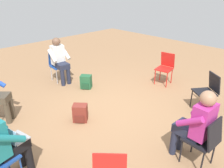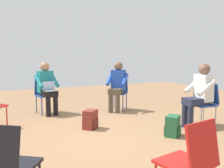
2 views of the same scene
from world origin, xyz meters
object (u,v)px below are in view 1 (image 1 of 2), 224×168
Objects in this scene: chair_east at (165,66)px; person_with_laptop at (2,140)px; backpack_near_laptop_user at (86,83)px; backpack_by_empty_chair at (80,114)px; person_in_white at (59,58)px; chair_southeast at (208,90)px; chair_south at (205,139)px; person_in_magenta at (196,123)px; chair_north at (57,64)px.

person_with_laptop is (-4.39, -0.35, 0.20)m from chair_east.
backpack_by_empty_chair is at bearing -132.79° from backpack_near_laptop_user.
person_in_white reaches higher than backpack_by_empty_chair.
chair_southeast is 3.94m from person_with_laptop.
backpack_by_empty_chair is (-2.80, 0.14, -0.34)m from chair_east.
person_in_white is at bearing 90.08° from chair_south.
chair_south is 2.36× the size of backpack_by_empty_chair.
person_with_laptop is at bearing 146.99° from person_in_magenta.
chair_southeast is at bearing -66.88° from backpack_near_laptop_user.
chair_east is at bearing 46.69° from chair_south.
backpack_by_empty_chair is (-0.56, 2.25, -0.34)m from chair_south.
chair_south is 0.69× the size of person_in_magenta.
chair_southeast is (1.63, 0.67, 0.00)m from chair_south.
chair_southeast is 0.69× the size of person_in_white.
chair_north is 2.36× the size of backpack_by_empty_chair.
person_in_magenta reaches higher than chair_southeast.
backpack_near_laptop_user is at bearing 44.59° from chair_east.
chair_south and chair_north have the same top height.
chair_east is at bearing 138.68° from person_in_white.
person_with_laptop is 3.44× the size of backpack_by_empty_chair.
chair_east is 0.69× the size of person_with_laptop.
backpack_near_laptop_user is at bearing 107.44° from chair_north.
backpack_near_laptop_user is at bearing 85.36° from chair_south.
person_with_laptop is (-3.78, 1.09, 0.20)m from chair_southeast.
person_with_laptop reaches higher than backpack_by_empty_chair.
chair_southeast is at bearing 115.43° from chair_north.
chair_north is at bearing 68.77° from backpack_by_empty_chair.
chair_southeast is (-0.61, -1.44, 0.00)m from chair_east.
person_with_laptop reaches higher than chair_east.
chair_east is 0.69× the size of person_in_magenta.
chair_east reaches higher than backpack_by_empty_chair.
person_in_magenta is 4.04m from person_in_white.
person_with_laptop reaches higher than chair_north.
chair_southeast is 2.36× the size of backpack_near_laptop_user.
person_with_laptop is (-2.15, 1.76, 0.20)m from chair_south.
backpack_near_laptop_user is (0.48, 3.37, -0.34)m from chair_south.
chair_east is at bearing 82.95° from person_with_laptop.
chair_south is 0.69× the size of person_in_white.
person_in_white is at bearing 90.00° from chair_north.
chair_south reaches higher than backpack_by_empty_chair.
person_with_laptop and person_in_magenta have the same top height.
person_with_laptop is 1.00× the size of person_in_magenta.
person_with_laptop is (-2.41, -2.60, 0.20)m from chair_north.
person_in_white reaches higher than chair_southeast.
person_in_magenta reaches higher than backpack_by_empty_chair.
chair_north is at bearing 90.02° from chair_south.
backpack_near_laptop_user is at bearing 85.12° from person_in_magenta.
chair_east is 1.56m from chair_southeast.
backpack_near_laptop_user is at bearing 47.21° from backpack_by_empty_chair.
person_in_magenta and person_in_white have the same top height.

